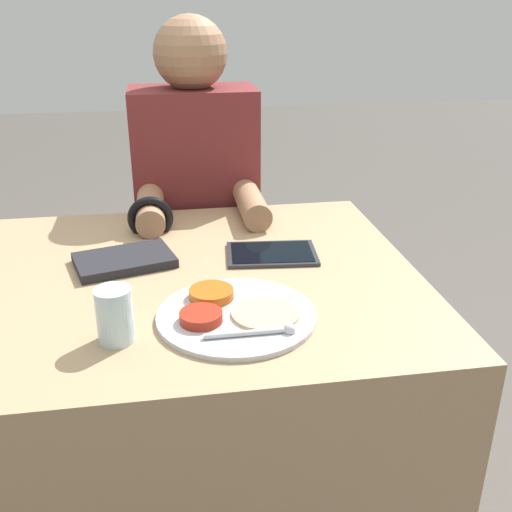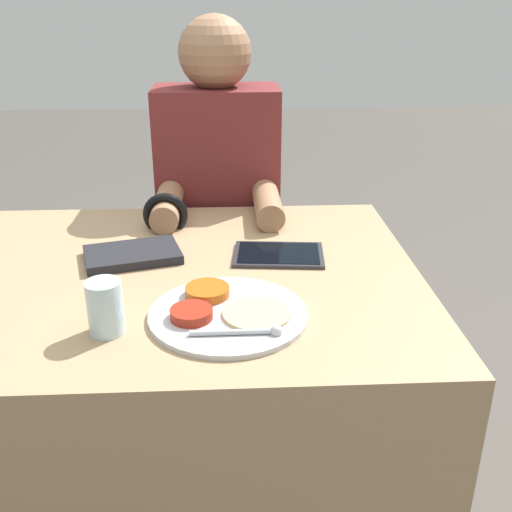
# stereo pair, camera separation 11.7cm
# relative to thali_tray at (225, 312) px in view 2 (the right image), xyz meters

# --- Properties ---
(dining_table) EXTENTS (1.00, 0.81, 0.71)m
(dining_table) POSITION_rel_thali_tray_xyz_m (-0.10, 0.19, -0.37)
(dining_table) COLOR #9E7F5B
(dining_table) RESTS_ON ground_plane
(thali_tray) EXTENTS (0.29, 0.29, 0.03)m
(thali_tray) POSITION_rel_thali_tray_xyz_m (0.00, 0.00, 0.00)
(thali_tray) COLOR #B7BABF
(thali_tray) RESTS_ON dining_table
(red_notebook) EXTENTS (0.23, 0.18, 0.02)m
(red_notebook) POSITION_rel_thali_tray_xyz_m (-0.20, 0.26, -0.00)
(red_notebook) COLOR silver
(red_notebook) RESTS_ON dining_table
(tablet_device) EXTENTS (0.21, 0.15, 0.01)m
(tablet_device) POSITION_rel_thali_tray_xyz_m (0.12, 0.26, -0.00)
(tablet_device) COLOR #28282D
(tablet_device) RESTS_ON dining_table
(person_diner) EXTENTS (0.35, 0.43, 1.20)m
(person_diner) POSITION_rel_thali_tray_xyz_m (-0.02, 0.71, -0.15)
(person_diner) COLOR black
(person_diner) RESTS_ON ground_plane
(drinking_glass) EXTENTS (0.06, 0.06, 0.10)m
(drinking_glass) POSITION_rel_thali_tray_xyz_m (-0.20, -0.04, 0.04)
(drinking_glass) COLOR silver
(drinking_glass) RESTS_ON dining_table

